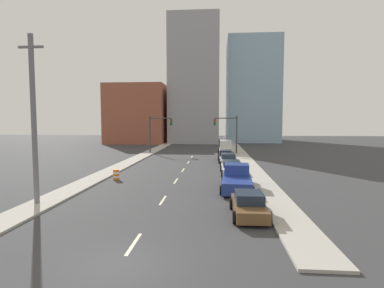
% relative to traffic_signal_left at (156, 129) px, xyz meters
% --- Properties ---
extents(ground_plane, '(200.00, 200.00, 0.00)m').
position_rel_traffic_signal_left_xyz_m(ground_plane, '(6.32, -38.57, -4.01)').
color(ground_plane, '#38383A').
extents(sidewalk_left, '(2.13, 91.22, 0.14)m').
position_rel_traffic_signal_left_xyz_m(sidewalk_left, '(-1.27, 7.04, -3.94)').
color(sidewalk_left, '#ADA89E').
rests_on(sidewalk_left, ground).
extents(sidewalk_right, '(2.13, 91.22, 0.14)m').
position_rel_traffic_signal_left_xyz_m(sidewalk_right, '(13.92, 7.04, -3.94)').
color(sidewalk_right, '#ADA89E').
rests_on(sidewalk_right, ground).
extents(lane_stripe_at_2m, '(0.16, 2.40, 0.01)m').
position_rel_traffic_signal_left_xyz_m(lane_stripe_at_2m, '(6.32, -36.57, -4.00)').
color(lane_stripe_at_2m, beige).
rests_on(lane_stripe_at_2m, ground).
extents(lane_stripe_at_9m, '(0.16, 2.40, 0.01)m').
position_rel_traffic_signal_left_xyz_m(lane_stripe_at_9m, '(6.32, -29.30, -4.00)').
color(lane_stripe_at_9m, beige).
rests_on(lane_stripe_at_9m, ground).
extents(lane_stripe_at_16m, '(0.16, 2.40, 0.01)m').
position_rel_traffic_signal_left_xyz_m(lane_stripe_at_16m, '(6.32, -22.71, -4.00)').
color(lane_stripe_at_16m, beige).
rests_on(lane_stripe_at_16m, ground).
extents(lane_stripe_at_22m, '(0.16, 2.40, 0.01)m').
position_rel_traffic_signal_left_xyz_m(lane_stripe_at_22m, '(6.32, -16.77, -4.00)').
color(lane_stripe_at_22m, beige).
rests_on(lane_stripe_at_22m, ground).
extents(lane_stripe_at_28m, '(0.16, 2.40, 0.01)m').
position_rel_traffic_signal_left_xyz_m(lane_stripe_at_28m, '(6.32, -10.45, -4.00)').
color(lane_stripe_at_28m, beige).
rests_on(lane_stripe_at_28m, ground).
extents(lane_stripe_at_34m, '(0.16, 2.40, 0.01)m').
position_rel_traffic_signal_left_xyz_m(lane_stripe_at_34m, '(6.32, -4.55, -4.00)').
color(lane_stripe_at_34m, beige).
rests_on(lane_stripe_at_34m, ground).
extents(building_brick_left, '(14.00, 16.00, 14.08)m').
position_rel_traffic_signal_left_xyz_m(building_brick_left, '(-9.31, 25.58, 3.03)').
color(building_brick_left, '#9E513D').
rests_on(building_brick_left, ground).
extents(building_office_center, '(12.00, 20.00, 30.24)m').
position_rel_traffic_signal_left_xyz_m(building_office_center, '(4.59, 29.58, 11.11)').
color(building_office_center, '#99999E').
rests_on(building_office_center, ground).
extents(building_glass_right, '(13.00, 20.00, 26.06)m').
position_rel_traffic_signal_left_xyz_m(building_glass_right, '(19.16, 33.58, 9.02)').
color(building_glass_right, '#8CADC6').
rests_on(building_glass_right, ground).
extents(traffic_signal_left, '(3.86, 0.35, 6.24)m').
position_rel_traffic_signal_left_xyz_m(traffic_signal_left, '(0.00, 0.00, 0.00)').
color(traffic_signal_left, '#38383D').
rests_on(traffic_signal_left, ground).
extents(traffic_signal_right, '(3.86, 0.35, 6.24)m').
position_rel_traffic_signal_left_xyz_m(traffic_signal_right, '(12.21, 0.00, 0.00)').
color(traffic_signal_right, '#38383D').
rests_on(traffic_signal_right, ground).
extents(utility_pole_left_near, '(1.60, 0.32, 10.76)m').
position_rel_traffic_signal_left_xyz_m(utility_pole_left_near, '(-1.55, -31.08, 1.50)').
color(utility_pole_left_near, slate).
rests_on(utility_pole_left_near, ground).
extents(traffic_barrel, '(0.56, 0.56, 0.95)m').
position_rel_traffic_signal_left_xyz_m(traffic_barrel, '(0.79, -22.63, -3.53)').
color(traffic_barrel, orange).
rests_on(traffic_barrel, ground).
extents(sedan_brown, '(2.05, 4.24, 1.37)m').
position_rel_traffic_signal_left_xyz_m(sedan_brown, '(11.79, -32.26, -3.38)').
color(sedan_brown, brown).
rests_on(sedan_brown, ground).
extents(pickup_truck_blue, '(2.71, 6.03, 1.92)m').
position_rel_traffic_signal_left_xyz_m(pickup_truck_blue, '(11.56, -25.58, -3.22)').
color(pickup_truck_blue, navy).
rests_on(pickup_truck_blue, ground).
extents(sedan_white, '(2.24, 4.79, 1.37)m').
position_rel_traffic_signal_left_xyz_m(sedan_white, '(11.49, -18.76, -3.38)').
color(sedan_white, silver).
rests_on(sedan_white, ground).
extents(sedan_silver, '(2.25, 4.42, 1.44)m').
position_rel_traffic_signal_left_xyz_m(sedan_silver, '(11.37, -12.75, -3.35)').
color(sedan_silver, '#B2B2BC').
rests_on(sedan_silver, ground).
extents(sedan_black, '(2.18, 4.61, 1.38)m').
position_rel_traffic_signal_left_xyz_m(sedan_black, '(11.27, -7.67, -3.37)').
color(sedan_black, black).
rests_on(sedan_black, ground).
extents(box_truck_tan, '(2.35, 5.91, 2.30)m').
position_rel_traffic_signal_left_xyz_m(box_truck_tan, '(11.47, -0.43, -2.93)').
color(box_truck_tan, tan).
rests_on(box_truck_tan, ground).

